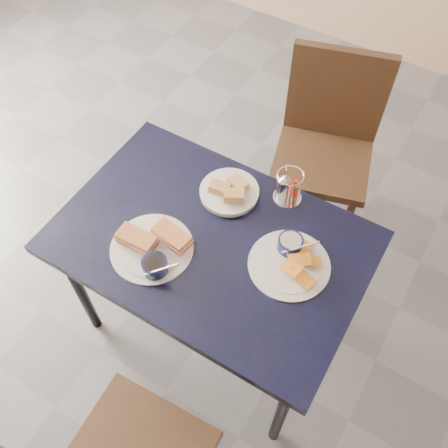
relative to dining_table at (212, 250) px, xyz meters
The scene contains 7 objects.
ground 0.68m from the dining_table, 98.20° to the right, with size 6.00×6.00×0.00m, color #56575B.
dining_table is the anchor object (origin of this frame).
chair_far 0.92m from the dining_table, 83.05° to the left, with size 0.56×0.55×0.96m.
sandwich_plate 0.23m from the dining_table, 135.42° to the right, with size 0.31×0.30×0.12m.
plantain_plate 0.31m from the dining_table, 14.04° to the left, with size 0.29×0.29×0.12m.
bread_basket 0.24m from the dining_table, 103.24° to the left, with size 0.23×0.23×0.07m.
condiment_caddy 0.37m from the dining_table, 65.77° to the left, with size 0.11×0.11×0.14m.
Camera 1 is at (0.57, -0.74, 2.27)m, focal length 40.00 mm.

